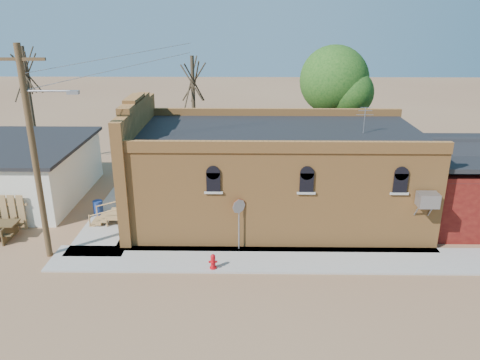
{
  "coord_description": "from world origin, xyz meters",
  "views": [
    {
      "loc": [
        0.41,
        -16.84,
        10.13
      ],
      "look_at": [
        0.11,
        4.44,
        2.4
      ],
      "focal_mm": 35.0,
      "sensor_mm": 36.0,
      "label": 1
    }
  ],
  "objects_px": {
    "brick_bar": "(271,174)",
    "stop_sign": "(239,211)",
    "fire_hydrant": "(213,261)",
    "utility_pole": "(35,151)",
    "trash_barrel": "(98,208)"
  },
  "relations": [
    {
      "from": "brick_bar",
      "to": "trash_barrel",
      "type": "distance_m",
      "value": 9.14
    },
    {
      "from": "fire_hydrant",
      "to": "utility_pole",
      "type": "bearing_deg",
      "value": 147.26
    },
    {
      "from": "fire_hydrant",
      "to": "trash_barrel",
      "type": "height_order",
      "value": "trash_barrel"
    },
    {
      "from": "fire_hydrant",
      "to": "brick_bar",
      "type": "bearing_deg",
      "value": 40.41
    },
    {
      "from": "utility_pole",
      "to": "stop_sign",
      "type": "relative_size",
      "value": 3.76
    },
    {
      "from": "trash_barrel",
      "to": "brick_bar",
      "type": "bearing_deg",
      "value": 0.43
    },
    {
      "from": "fire_hydrant",
      "to": "trash_barrel",
      "type": "distance_m",
      "value": 8.3
    },
    {
      "from": "utility_pole",
      "to": "fire_hydrant",
      "type": "height_order",
      "value": "utility_pole"
    },
    {
      "from": "brick_bar",
      "to": "stop_sign",
      "type": "distance_m",
      "value": 4.03
    },
    {
      "from": "stop_sign",
      "to": "trash_barrel",
      "type": "xyz_separation_m",
      "value": [
        -7.4,
        3.63,
        -1.46
      ]
    },
    {
      "from": "trash_barrel",
      "to": "utility_pole",
      "type": "bearing_deg",
      "value": -101.3
    },
    {
      "from": "fire_hydrant",
      "to": "trash_barrel",
      "type": "relative_size",
      "value": 0.84
    },
    {
      "from": "utility_pole",
      "to": "trash_barrel",
      "type": "xyz_separation_m",
      "value": [
        0.84,
        4.23,
        -4.31
      ]
    },
    {
      "from": "utility_pole",
      "to": "trash_barrel",
      "type": "relative_size",
      "value": 11.73
    },
    {
      "from": "brick_bar",
      "to": "utility_pole",
      "type": "height_order",
      "value": "utility_pole"
    }
  ]
}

